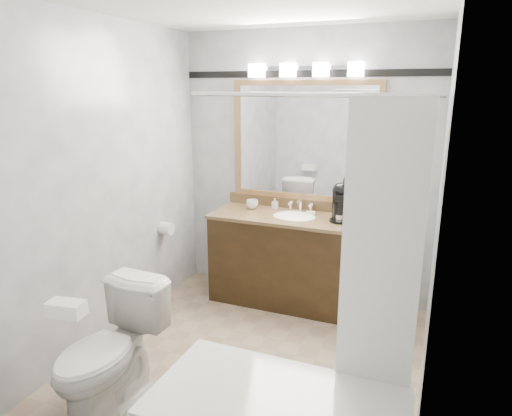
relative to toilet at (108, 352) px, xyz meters
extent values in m
cube|color=gray|center=(0.61, 0.83, -0.40)|extent=(2.40, 2.60, 0.01)
cube|color=white|center=(0.61, 0.83, 2.11)|extent=(2.40, 2.60, 0.01)
cube|color=silver|center=(0.61, 2.14, 0.85)|extent=(2.40, 0.01, 2.50)
cube|color=silver|center=(0.61, -0.47, 0.85)|extent=(2.40, 0.01, 2.50)
cube|color=silver|center=(-0.60, 0.83, 0.85)|extent=(0.01, 2.60, 2.50)
cube|color=silver|center=(1.81, 0.83, 0.85)|extent=(0.01, 2.60, 2.50)
cube|color=black|center=(0.61, 1.85, 0.01)|extent=(1.50, 0.55, 0.82)
cube|color=#9C784A|center=(0.61, 1.85, 0.44)|extent=(1.53, 0.58, 0.03)
cube|color=#9C784A|center=(0.61, 2.12, 0.50)|extent=(1.53, 0.03, 0.10)
ellipsoid|color=white|center=(0.61, 1.85, 0.42)|extent=(0.44, 0.34, 0.14)
cube|color=#AB7C4D|center=(0.61, 2.11, 1.63)|extent=(1.40, 0.04, 0.05)
cube|color=#AB7C4D|center=(0.61, 2.11, 0.58)|extent=(1.40, 0.04, 0.05)
cube|color=#AB7C4D|center=(-0.07, 2.11, 1.10)|extent=(0.05, 0.04, 1.00)
cube|color=#AB7C4D|center=(1.28, 2.11, 1.10)|extent=(0.05, 0.04, 1.00)
cube|color=white|center=(0.61, 2.12, 1.10)|extent=(1.30, 0.01, 1.00)
cube|color=silver|center=(0.61, 2.10, 1.75)|extent=(0.90, 0.05, 0.03)
cube|color=white|center=(0.16, 2.05, 1.73)|extent=(0.12, 0.12, 0.12)
cube|color=white|center=(0.46, 2.05, 1.73)|extent=(0.12, 0.12, 0.12)
cube|color=white|center=(0.76, 2.05, 1.73)|extent=(0.12, 0.12, 0.12)
cube|color=white|center=(1.06, 2.05, 1.73)|extent=(0.12, 0.12, 0.12)
cube|color=black|center=(0.61, 2.13, 1.70)|extent=(2.40, 0.01, 0.06)
cylinder|color=silver|center=(1.14, 0.29, 1.55)|extent=(1.30, 0.02, 0.02)
cube|color=white|center=(1.56, 0.28, 0.78)|extent=(0.40, 0.04, 1.55)
cylinder|color=white|center=(-0.53, 1.50, 0.30)|extent=(0.11, 0.12, 0.12)
imported|color=white|center=(0.00, 0.00, 0.00)|extent=(0.48, 0.80, 0.79)
cube|color=white|center=(0.00, -0.29, 0.44)|extent=(0.21, 0.14, 0.08)
cylinder|color=black|center=(1.03, 1.83, 0.46)|extent=(0.17, 0.17, 0.02)
cylinder|color=black|center=(1.02, 1.89, 0.59)|extent=(0.15, 0.15, 0.25)
sphere|color=black|center=(1.02, 1.89, 0.72)|extent=(0.15, 0.15, 0.15)
cube|color=black|center=(1.03, 1.81, 0.67)|extent=(0.11, 0.11, 0.05)
cylinder|color=silver|center=(1.03, 1.81, 0.49)|extent=(0.06, 0.06, 0.06)
imported|color=white|center=(0.15, 1.95, 0.50)|extent=(0.14, 0.14, 0.09)
imported|color=white|center=(0.36, 2.03, 0.51)|extent=(0.06, 0.06, 0.11)
cube|color=beige|center=(0.73, 1.97, 0.47)|extent=(0.09, 0.06, 0.03)
camera|label=1|loc=(1.79, -1.97, 1.59)|focal=32.00mm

